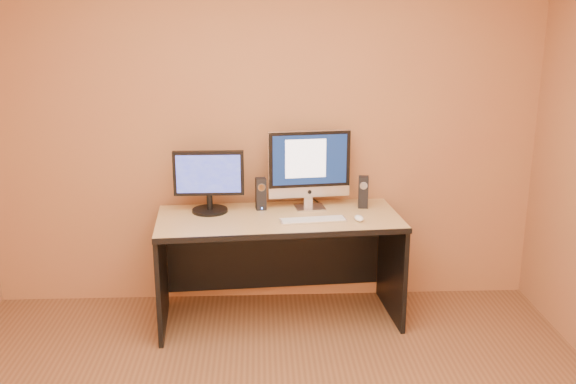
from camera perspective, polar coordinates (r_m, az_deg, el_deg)
name	(u,v)px	position (r m, az deg, el deg)	size (l,w,h in m)	color
walls	(268,213)	(2.69, -1.81, -1.84)	(4.00, 4.00, 2.60)	#97663D
desk	(279,269)	(4.51, -0.79, -6.83)	(1.65, 0.72, 0.76)	tan
imac	(310,169)	(4.50, 1.97, 2.03)	(0.59, 0.22, 0.57)	#B9B9BE
second_monitor	(209,182)	(4.46, -7.04, 0.90)	(0.50, 0.25, 0.43)	black
speaker_left	(261,194)	(4.52, -2.43, -0.16)	(0.07, 0.07, 0.23)	black
speaker_right	(363,192)	(4.59, 6.71, 0.00)	(0.07, 0.07, 0.23)	black
keyboard	(313,220)	(4.29, 2.24, -2.50)	(0.44, 0.12, 0.02)	silver
mouse	(359,218)	(4.32, 6.33, -2.31)	(0.06, 0.11, 0.04)	white
cable_a	(316,201)	(4.73, 2.54, -0.82)	(0.01, 0.01, 0.23)	black
cable_b	(306,201)	(4.72, 1.63, -0.84)	(0.01, 0.01, 0.19)	black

